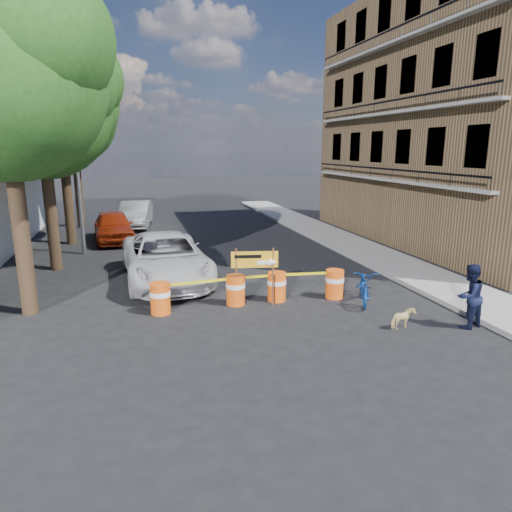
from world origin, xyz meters
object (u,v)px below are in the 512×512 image
barrel_mid_left (236,289)px  dog (403,319)px  barrel_mid_right (277,286)px  barrel_far_right (335,283)px  detour_sign (260,264)px  sedan_silver (136,214)px  barrel_far_left (160,298)px  sedan_red (113,226)px  suv_white (165,258)px  bicycle (365,270)px  pedestrian (469,296)px

barrel_mid_left → dog: size_ratio=1.37×
barrel_mid_right → barrel_far_right: (1.83, -0.21, 0.00)m
detour_sign → sedan_silver: 15.75m
barrel_far_left → sedan_red: size_ratio=0.20×
sedan_red → sedan_silver: bearing=69.6°
barrel_far_left → detour_sign: detour_sign is taller
barrel_mid_left → suv_white: 3.62m
bicycle → suv_white: size_ratio=0.34×
detour_sign → sedan_silver: detour_sign is taller
barrel_mid_left → suv_white: bearing=120.4°
pedestrian → bicycle: 3.03m
suv_white → sedan_red: size_ratio=1.32×
barrel_mid_right → bicycle: 2.72m
barrel_far_left → dog: bearing=-24.9°
barrel_far_right → sedan_red: 13.10m
barrel_mid_right → sedan_silver: sedan_silver is taller
detour_sign → dog: size_ratio=2.69×
barrel_mid_right → barrel_far_right: bearing=-6.6°
barrel_far_left → suv_white: bearing=83.0°
barrel_far_left → dog: size_ratio=1.37×
sedan_silver → suv_white: bearing=-78.2°
barrel_mid_left → sedan_silver: 15.31m
dog → pedestrian: bearing=-114.7°
sedan_red → detour_sign: bearing=-73.2°
bicycle → suv_white: (-5.66, 3.90, -0.20)m
bicycle → sedan_silver: bearing=137.0°
pedestrian → bicycle: bearing=-72.4°
barrel_far_left → bicycle: bicycle is taller
barrel_mid_right → pedestrian: pedestrian is taller
bicycle → pedestrian: bearing=-32.7°
dog → barrel_mid_right: bearing=26.4°
barrel_mid_left → barrel_far_left: bearing=-175.0°
dog → suv_white: bearing=29.5°
pedestrian → sedan_silver: bearing=-81.2°
pedestrian → sedan_red: (-9.30, 14.23, -0.09)m
sedan_red → pedestrian: bearing=-62.0°
pedestrian → suv_white: (-7.30, 6.44, -0.03)m
barrel_far_right → detour_sign: bearing=-177.1°
suv_white → pedestrian: bearing=-44.6°
barrel_far_right → suv_white: bearing=146.4°
pedestrian → sedan_silver: 20.13m
barrel_mid_right → pedestrian: (4.17, -3.36, 0.39)m
barrel_mid_left → pedestrian: (5.47, -3.33, 0.39)m
barrel_far_left → bicycle: (6.07, -0.59, 0.55)m
barrel_far_left → pedestrian: pedestrian is taller
barrel_far_right → bicycle: bearing=-40.5°
suv_white → sedan_red: bearing=101.2°
sedan_silver → bicycle: bearing=-60.0°
pedestrian → suv_white: bearing=-56.5°
barrel_mid_left → suv_white: size_ratio=0.15×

